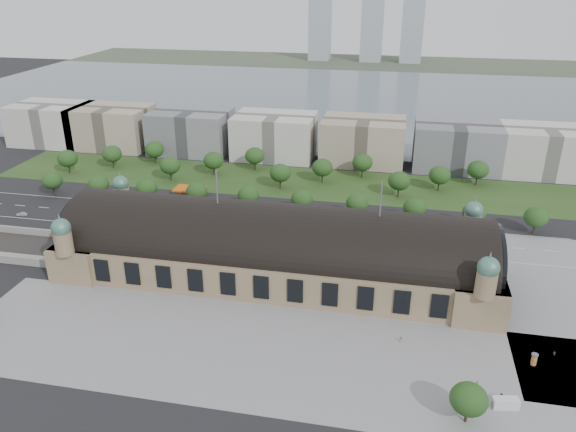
% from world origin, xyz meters
% --- Properties ---
extents(ground, '(900.00, 900.00, 0.00)m').
position_xyz_m(ground, '(0.00, 0.00, 0.00)').
color(ground, black).
rests_on(ground, ground).
extents(station, '(150.00, 48.40, 44.30)m').
position_xyz_m(station, '(0.00, 0.00, 10.28)').
color(station, '#987D5E').
rests_on(station, ground).
extents(plaza_south, '(190.00, 48.00, 0.12)m').
position_xyz_m(plaza_south, '(10.00, -44.00, 0.00)').
color(plaza_south, gray).
rests_on(plaza_south, ground).
extents(road_slab, '(260.00, 26.00, 0.10)m').
position_xyz_m(road_slab, '(-20.00, 38.00, 0.00)').
color(road_slab, black).
rests_on(road_slab, ground).
extents(grass_belt, '(300.00, 45.00, 0.10)m').
position_xyz_m(grass_belt, '(-15.00, 93.00, 0.00)').
color(grass_belt, '#2A471C').
rests_on(grass_belt, ground).
extents(petrol_station, '(14.00, 13.00, 5.05)m').
position_xyz_m(petrol_station, '(-53.91, 65.28, 2.95)').
color(petrol_station, '#E25A0D').
rests_on(petrol_station, ground).
extents(lake, '(700.00, 320.00, 0.08)m').
position_xyz_m(lake, '(0.00, 298.00, 0.00)').
color(lake, slate).
rests_on(lake, ground).
extents(far_shore, '(700.00, 120.00, 0.14)m').
position_xyz_m(far_shore, '(0.00, 498.00, 0.00)').
color(far_shore, '#44513D').
rests_on(far_shore, ground).
extents(far_tower_left, '(24.00, 24.00, 80.00)m').
position_xyz_m(far_tower_left, '(-60.00, 508.00, 40.00)').
color(far_tower_left, '#9EA8B2').
rests_on(far_tower_left, ground).
extents(far_tower_mid, '(24.00, 24.00, 85.00)m').
position_xyz_m(far_tower_mid, '(0.00, 508.00, 42.50)').
color(far_tower_mid, '#9EA8B2').
rests_on(far_tower_mid, ground).
extents(far_tower_right, '(24.00, 24.00, 75.00)m').
position_xyz_m(far_tower_right, '(45.00, 508.00, 37.50)').
color(far_tower_right, '#9EA8B2').
rests_on(far_tower_right, ground).
extents(office_0, '(45.00, 32.00, 24.00)m').
position_xyz_m(office_0, '(-170.00, 133.00, 12.00)').
color(office_0, silver).
rests_on(office_0, ground).
extents(office_1, '(45.00, 32.00, 24.00)m').
position_xyz_m(office_1, '(-130.00, 133.00, 12.00)').
color(office_1, tan).
rests_on(office_1, ground).
extents(office_2, '(45.00, 32.00, 24.00)m').
position_xyz_m(office_2, '(-80.00, 133.00, 12.00)').
color(office_2, gray).
rests_on(office_2, ground).
extents(office_3, '(45.00, 32.00, 24.00)m').
position_xyz_m(office_3, '(-30.00, 133.00, 12.00)').
color(office_3, silver).
rests_on(office_3, ground).
extents(office_4, '(45.00, 32.00, 24.00)m').
position_xyz_m(office_4, '(20.00, 133.00, 12.00)').
color(office_4, tan).
rests_on(office_4, ground).
extents(office_5, '(45.00, 32.00, 24.00)m').
position_xyz_m(office_5, '(70.00, 133.00, 12.00)').
color(office_5, gray).
rests_on(office_5, ground).
extents(office_6, '(45.00, 32.00, 24.00)m').
position_xyz_m(office_6, '(115.00, 133.00, 12.00)').
color(office_6, silver).
rests_on(office_6, ground).
extents(tree_row_0, '(9.60, 9.60, 11.52)m').
position_xyz_m(tree_row_0, '(-120.00, 53.00, 7.43)').
color(tree_row_0, '#2D2116').
rests_on(tree_row_0, ground).
extents(tree_row_1, '(9.60, 9.60, 11.52)m').
position_xyz_m(tree_row_1, '(-96.00, 53.00, 7.43)').
color(tree_row_1, '#2D2116').
rests_on(tree_row_1, ground).
extents(tree_row_2, '(9.60, 9.60, 11.52)m').
position_xyz_m(tree_row_2, '(-72.00, 53.00, 7.43)').
color(tree_row_2, '#2D2116').
rests_on(tree_row_2, ground).
extents(tree_row_3, '(9.60, 9.60, 11.52)m').
position_xyz_m(tree_row_3, '(-48.00, 53.00, 7.43)').
color(tree_row_3, '#2D2116').
rests_on(tree_row_3, ground).
extents(tree_row_4, '(9.60, 9.60, 11.52)m').
position_xyz_m(tree_row_4, '(-24.00, 53.00, 7.43)').
color(tree_row_4, '#2D2116').
rests_on(tree_row_4, ground).
extents(tree_row_5, '(9.60, 9.60, 11.52)m').
position_xyz_m(tree_row_5, '(0.00, 53.00, 7.43)').
color(tree_row_5, '#2D2116').
rests_on(tree_row_5, ground).
extents(tree_row_6, '(9.60, 9.60, 11.52)m').
position_xyz_m(tree_row_6, '(24.00, 53.00, 7.43)').
color(tree_row_6, '#2D2116').
rests_on(tree_row_6, ground).
extents(tree_row_7, '(9.60, 9.60, 11.52)m').
position_xyz_m(tree_row_7, '(48.00, 53.00, 7.43)').
color(tree_row_7, '#2D2116').
rests_on(tree_row_7, ground).
extents(tree_row_8, '(9.60, 9.60, 11.52)m').
position_xyz_m(tree_row_8, '(72.00, 53.00, 7.43)').
color(tree_row_8, '#2D2116').
rests_on(tree_row_8, ground).
extents(tree_row_9, '(9.60, 9.60, 11.52)m').
position_xyz_m(tree_row_9, '(96.00, 53.00, 7.43)').
color(tree_row_9, '#2D2116').
rests_on(tree_row_9, ground).
extents(tree_belt_0, '(10.40, 10.40, 12.48)m').
position_xyz_m(tree_belt_0, '(-130.00, 83.00, 8.05)').
color(tree_belt_0, '#2D2116').
rests_on(tree_belt_0, ground).
extents(tree_belt_1, '(10.40, 10.40, 12.48)m').
position_xyz_m(tree_belt_1, '(-111.00, 95.00, 8.05)').
color(tree_belt_1, '#2D2116').
rests_on(tree_belt_1, ground).
extents(tree_belt_2, '(10.40, 10.40, 12.48)m').
position_xyz_m(tree_belt_2, '(-92.00, 107.00, 8.05)').
color(tree_belt_2, '#2D2116').
rests_on(tree_belt_2, ground).
extents(tree_belt_3, '(10.40, 10.40, 12.48)m').
position_xyz_m(tree_belt_3, '(-73.00, 83.00, 8.05)').
color(tree_belt_3, '#2D2116').
rests_on(tree_belt_3, ground).
extents(tree_belt_4, '(10.40, 10.40, 12.48)m').
position_xyz_m(tree_belt_4, '(-54.00, 95.00, 8.05)').
color(tree_belt_4, '#2D2116').
rests_on(tree_belt_4, ground).
extents(tree_belt_5, '(10.40, 10.40, 12.48)m').
position_xyz_m(tree_belt_5, '(-35.00, 107.00, 8.05)').
color(tree_belt_5, '#2D2116').
rests_on(tree_belt_5, ground).
extents(tree_belt_6, '(10.40, 10.40, 12.48)m').
position_xyz_m(tree_belt_6, '(-16.00, 83.00, 8.05)').
color(tree_belt_6, '#2D2116').
rests_on(tree_belt_6, ground).
extents(tree_belt_7, '(10.40, 10.40, 12.48)m').
position_xyz_m(tree_belt_7, '(3.00, 95.00, 8.05)').
color(tree_belt_7, '#2D2116').
rests_on(tree_belt_7, ground).
extents(tree_belt_8, '(10.40, 10.40, 12.48)m').
position_xyz_m(tree_belt_8, '(22.00, 107.00, 8.05)').
color(tree_belt_8, '#2D2116').
rests_on(tree_belt_8, ground).
extents(tree_belt_9, '(10.40, 10.40, 12.48)m').
position_xyz_m(tree_belt_9, '(41.00, 83.00, 8.05)').
color(tree_belt_9, '#2D2116').
rests_on(tree_belt_9, ground).
extents(tree_belt_10, '(10.40, 10.40, 12.48)m').
position_xyz_m(tree_belt_10, '(60.00, 95.00, 8.05)').
color(tree_belt_10, '#2D2116').
rests_on(tree_belt_10, ground).
extents(tree_belt_11, '(10.40, 10.40, 12.48)m').
position_xyz_m(tree_belt_11, '(79.00, 107.00, 8.05)').
color(tree_belt_11, '#2D2116').
rests_on(tree_belt_11, ground).
extents(tree_plaza_s, '(9.00, 9.00, 10.64)m').
position_xyz_m(tree_plaza_s, '(60.00, -60.00, 6.80)').
color(tree_plaza_s, '#2D2116').
rests_on(tree_plaza_s, ground).
extents(traffic_car_0, '(4.88, 2.32, 1.61)m').
position_xyz_m(traffic_car_0, '(-120.13, 28.16, 0.81)').
color(traffic_car_0, silver).
rests_on(traffic_car_0, ground).
extents(traffic_car_2, '(5.49, 2.59, 1.52)m').
position_xyz_m(traffic_car_2, '(-44.65, 32.58, 0.76)').
color(traffic_car_2, black).
rests_on(traffic_car_2, ground).
extents(traffic_car_3, '(5.79, 2.74, 1.63)m').
position_xyz_m(traffic_car_3, '(-46.61, 39.68, 0.82)').
color(traffic_car_3, maroon).
rests_on(traffic_car_3, ground).
extents(traffic_car_4, '(4.13, 2.00, 1.36)m').
position_xyz_m(traffic_car_4, '(15.01, 29.36, 0.68)').
color(traffic_car_4, '#172643').
rests_on(traffic_car_4, ground).
extents(traffic_car_6, '(5.43, 2.69, 1.48)m').
position_xyz_m(traffic_car_6, '(59.02, 33.95, 0.74)').
color(traffic_car_6, silver).
rests_on(traffic_car_6, ground).
extents(parked_car_0, '(4.81, 4.36, 1.59)m').
position_xyz_m(parked_car_0, '(-79.88, 21.00, 0.80)').
color(parked_car_0, black).
rests_on(parked_car_0, ground).
extents(parked_car_1, '(6.29, 5.86, 1.64)m').
position_xyz_m(parked_car_1, '(-57.08, 25.00, 0.82)').
color(parked_car_1, maroon).
rests_on(parked_car_1, ground).
extents(parked_car_2, '(5.32, 3.96, 1.43)m').
position_xyz_m(parked_car_2, '(-44.83, 21.00, 0.72)').
color(parked_car_2, '#1D1C4F').
rests_on(parked_car_2, ground).
extents(parked_car_3, '(4.85, 3.98, 1.56)m').
position_xyz_m(parked_car_3, '(-54.98, 25.00, 0.78)').
color(parked_car_3, slate).
rests_on(parked_car_3, ground).
extents(parked_car_4, '(4.91, 4.35, 1.61)m').
position_xyz_m(parked_car_4, '(-29.35, 21.00, 0.81)').
color(parked_car_4, silver).
rests_on(parked_car_4, ground).
extents(parked_car_5, '(5.52, 4.55, 1.40)m').
position_xyz_m(parked_car_5, '(-47.55, 25.00, 0.70)').
color(parked_car_5, gray).
rests_on(parked_car_5, ground).
extents(parked_car_6, '(4.70, 3.72, 1.27)m').
position_xyz_m(parked_car_6, '(-34.19, 25.00, 0.64)').
color(parked_car_6, black).
rests_on(parked_car_6, ground).
extents(bus_west, '(12.02, 3.37, 3.32)m').
position_xyz_m(bus_west, '(4.09, 27.00, 1.66)').
color(bus_west, red).
rests_on(bus_west, ground).
extents(bus_mid, '(12.48, 3.52, 3.44)m').
position_xyz_m(bus_mid, '(20.64, 32.00, 1.72)').
color(bus_mid, beige).
rests_on(bus_mid, ground).
extents(bus_east, '(11.41, 3.28, 3.14)m').
position_xyz_m(bus_east, '(32.24, 27.00, 1.57)').
color(bus_east, beige).
rests_on(bus_east, ground).
extents(van_south, '(6.67, 3.59, 2.74)m').
position_xyz_m(van_south, '(69.67, -53.26, 1.31)').
color(van_south, silver).
rests_on(van_south, ground).
extents(advertising_column, '(1.85, 1.85, 3.50)m').
position_xyz_m(advertising_column, '(80.00, -34.52, 1.82)').
color(advertising_column, '#DD3757').
rests_on(advertising_column, ground).
extents(pedestrian_0, '(0.90, 0.67, 1.63)m').
position_xyz_m(pedestrian_0, '(44.30, -31.28, 0.82)').
color(pedestrian_0, gray).
rests_on(pedestrian_0, ground).
extents(pedestrian_1, '(0.50, 0.66, 1.66)m').
position_xyz_m(pedestrian_1, '(64.03, -46.39, 0.83)').
color(pedestrian_1, gray).
rests_on(pedestrian_1, ground).
extents(pedestrian_2, '(0.87, 0.91, 1.65)m').
position_xyz_m(pedestrian_2, '(86.51, -29.12, 0.82)').
color(pedestrian_2, gray).
rests_on(pedestrian_2, ground).
extents(pedestrian_4, '(0.97, 1.28, 1.81)m').
position_xyz_m(pedestrian_4, '(69.39, -50.41, 0.91)').
color(pedestrian_4, gray).
rests_on(pedestrian_4, ground).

